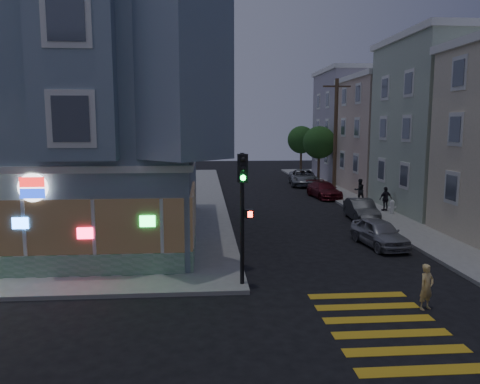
{
  "coord_description": "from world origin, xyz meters",
  "views": [
    {
      "loc": [
        1.53,
        -12.71,
        5.55
      ],
      "look_at": [
        2.93,
        5.31,
        2.96
      ],
      "focal_mm": 35.0,
      "sensor_mm": 36.0,
      "label": 1
    }
  ],
  "objects": [
    {
      "name": "row_house_d",
      "position": [
        19.5,
        34.0,
        5.4
      ],
      "size": [
        12.0,
        8.6,
        10.5
      ],
      "primitive_type": "cube",
      "color": "#9F97A6",
      "rests_on": "sidewalk_ne"
    },
    {
      "name": "sidewalk_nw",
      "position": [
        -13.5,
        23.0,
        0.07
      ],
      "size": [
        33.0,
        42.0,
        0.15
      ],
      "primitive_type": "cube",
      "color": "gray",
      "rests_on": "ground"
    },
    {
      "name": "corner_building",
      "position": [
        -6.0,
        10.98,
        5.82
      ],
      "size": [
        14.6,
        14.6,
        11.4
      ],
      "color": "gray",
      "rests_on": "sidewalk_nw"
    },
    {
      "name": "running_child",
      "position": [
        8.21,
        0.39,
        0.7
      ],
      "size": [
        0.6,
        0.51,
        1.4
      ],
      "primitive_type": "imported",
      "rotation": [
        0.0,
        0.0,
        0.4
      ],
      "color": "#EECA79",
      "rests_on": "ground"
    },
    {
      "name": "utility_pole",
      "position": [
        12.0,
        24.0,
        4.8
      ],
      "size": [
        2.2,
        0.3,
        9.0
      ],
      "color": "#4C3826",
      "rests_on": "sidewalk_ne"
    },
    {
      "name": "row_house_c",
      "position": [
        19.5,
        25.0,
        4.65
      ],
      "size": [
        12.0,
        8.6,
        9.0
      ],
      "primitive_type": "cube",
      "color": "#C0A794",
      "rests_on": "sidewalk_ne"
    },
    {
      "name": "ground",
      "position": [
        0.0,
        0.0,
        0.0
      ],
      "size": [
        120.0,
        120.0,
        0.0
      ],
      "primitive_type": "plane",
      "color": "black",
      "rests_on": "ground"
    },
    {
      "name": "parked_car_d",
      "position": [
        10.7,
        29.68,
        0.73
      ],
      "size": [
        2.96,
        5.47,
        1.46
      ],
      "primitive_type": "imported",
      "rotation": [
        0.0,
        0.0,
        -0.11
      ],
      "color": "gray",
      "rests_on": "ground"
    },
    {
      "name": "pedestrian_b",
      "position": [
        13.0,
        15.72,
        0.92
      ],
      "size": [
        0.97,
        0.6,
        1.53
      ],
      "primitive_type": "imported",
      "rotation": [
        0.0,
        0.0,
        3.42
      ],
      "color": "black",
      "rests_on": "sidewalk_ne"
    },
    {
      "name": "parked_car_c",
      "position": [
        10.7,
        22.15,
        0.61
      ],
      "size": [
        2.2,
        4.4,
        1.23
      ],
      "primitive_type": "imported",
      "rotation": [
        0.0,
        0.0,
        0.12
      ],
      "color": "#5B141D",
      "rests_on": "ground"
    },
    {
      "name": "street_tree_near",
      "position": [
        12.2,
        30.0,
        3.94
      ],
      "size": [
        3.0,
        3.0,
        5.3
      ],
      "color": "#4C3826",
      "rests_on": "sidewalk_ne"
    },
    {
      "name": "traffic_signal",
      "position": [
        2.82,
        2.59,
        3.19
      ],
      "size": [
        0.56,
        0.5,
        4.49
      ],
      "rotation": [
        0.0,
        0.0,
        0.26
      ],
      "color": "black",
      "rests_on": "sidewalk_nw"
    },
    {
      "name": "pedestrian_a",
      "position": [
        12.59,
        19.55,
        0.95
      ],
      "size": [
        0.84,
        0.69,
        1.6
      ],
      "primitive_type": "imported",
      "rotation": [
        0.0,
        0.0,
        3.25
      ],
      "color": "black",
      "rests_on": "sidewalk_ne"
    },
    {
      "name": "street_tree_far",
      "position": [
        12.2,
        38.0,
        3.94
      ],
      "size": [
        3.0,
        3.0,
        5.3
      ],
      "color": "#4C3826",
      "rests_on": "sidewalk_ne"
    },
    {
      "name": "sidewalk_ne",
      "position": [
        23.0,
        23.0,
        0.07
      ],
      "size": [
        24.0,
        42.0,
        0.15
      ],
      "primitive_type": "cube",
      "color": "gray",
      "rests_on": "ground"
    },
    {
      "name": "parked_car_b",
      "position": [
        10.7,
        13.59,
        0.62
      ],
      "size": [
        1.57,
        3.86,
        1.25
      ],
      "primitive_type": "imported",
      "rotation": [
        0.0,
        0.0,
        -0.07
      ],
      "color": "#36383B",
      "rests_on": "ground"
    },
    {
      "name": "fire_hydrant",
      "position": [
        13.0,
        14.66,
        0.6
      ],
      "size": [
        0.5,
        0.29,
        0.86
      ],
      "color": "white",
      "rests_on": "sidewalk_ne"
    },
    {
      "name": "parked_car_a",
      "position": [
        9.55,
        7.73,
        0.63
      ],
      "size": [
        1.91,
        3.86,
        1.26
      ],
      "primitive_type": "imported",
      "rotation": [
        0.0,
        0.0,
        0.11
      ],
      "color": "#96979D",
      "rests_on": "ground"
    }
  ]
}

